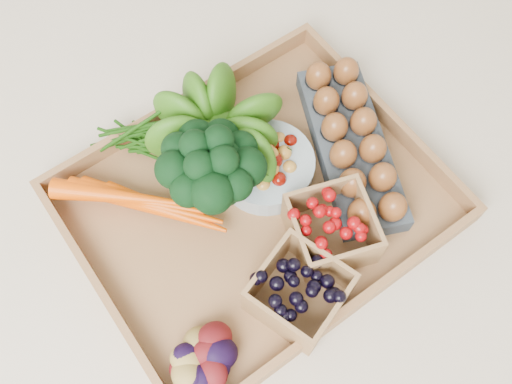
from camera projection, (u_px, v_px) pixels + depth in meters
ground at (256, 208)px, 0.92m from camera, size 4.00×4.00×0.00m
tray at (256, 206)px, 0.92m from camera, size 0.55×0.45×0.01m
carrots at (137, 200)px, 0.88m from camera, size 0.23×0.16×0.05m
lettuce at (212, 129)px, 0.88m from camera, size 0.15×0.15×0.15m
broccoli at (213, 180)px, 0.86m from camera, size 0.16×0.16×0.12m
cherry_bowl at (266, 167)px, 0.92m from camera, size 0.16×0.16×0.04m
egg_carton at (350, 148)px, 0.93m from camera, size 0.22×0.32×0.04m
potatoes at (200, 366)px, 0.77m from camera, size 0.13×0.13×0.07m
punnet_blackberry at (299, 292)px, 0.81m from camera, size 0.15×0.15×0.08m
punnet_raspberry at (331, 229)px, 0.85m from camera, size 0.15×0.15×0.08m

